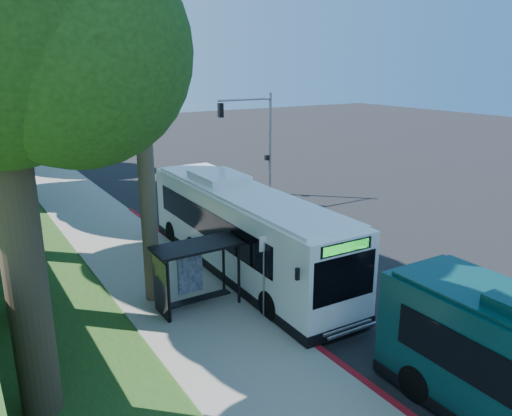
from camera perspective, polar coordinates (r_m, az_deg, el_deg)
ground at (r=24.94m, az=5.07°, el=-4.68°), size 140.00×140.00×0.00m
sidewalk at (r=21.61m, az=-10.75°, el=-8.13°), size 4.50×70.00×0.12m
red_curb at (r=19.28m, az=0.24°, el=-10.93°), size 0.25×30.00×0.13m
bus_shelter at (r=18.50m, az=-7.62°, el=-6.35°), size 3.20×1.51×2.55m
stop_sign_pole at (r=17.47m, az=0.89°, el=-6.61°), size 0.35×0.06×3.17m
traffic_signal_pole at (r=33.98m, az=0.17°, el=8.68°), size 4.10×0.30×7.00m
white_bus at (r=21.71m, az=-1.68°, el=-2.33°), size 3.22×13.56×4.02m
pickup at (r=29.45m, az=2.70°, el=0.16°), size 3.05×5.54×1.47m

